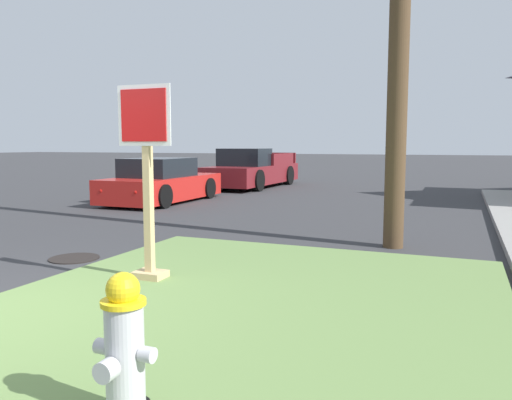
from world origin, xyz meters
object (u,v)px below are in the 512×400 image
Objects in this scene: fire_hydrant at (124,351)px; pickup_truck_maroon at (252,171)px; stop_sign at (147,188)px; parked_sedan_red at (162,183)px; manhole_cover at (74,258)px.

fire_hydrant is 0.16× the size of pickup_truck_maroon.
stop_sign is 0.41× the size of pickup_truck_maroon.
pickup_truck_maroon is (-4.12, 12.95, -0.52)m from stop_sign.
pickup_truck_maroon is (-5.73, 15.56, 0.14)m from fire_hydrant.
parked_sedan_red is (-4.56, 7.35, -0.60)m from stop_sign.
stop_sign reaches higher than parked_sedan_red.
fire_hydrant reaches higher than manhole_cover.
manhole_cover is 0.17× the size of parked_sedan_red.
manhole_cover is at bearing -79.14° from pickup_truck_maroon.
manhole_cover is at bearing 135.33° from fire_hydrant.
stop_sign reaches higher than fire_hydrant.
manhole_cover is at bearing -67.21° from parked_sedan_red.
parked_sedan_red reaches higher than manhole_cover.
stop_sign is at bearing -58.22° from parked_sedan_red.
stop_sign is at bearing -22.35° from manhole_cover.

